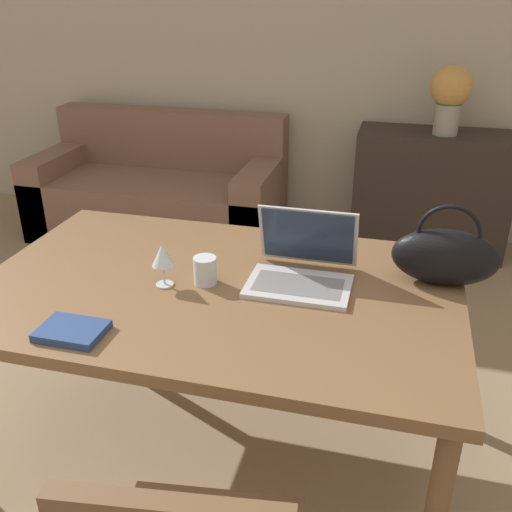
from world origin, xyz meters
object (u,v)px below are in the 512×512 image
Objects in this scene: couch at (160,193)px; laptop at (303,262)px; flower_vase at (450,94)px; wine_glass at (163,257)px; drinking_glass at (206,270)px; handbag at (445,256)px.

laptop is (1.35, -1.85, 0.51)m from couch.
flower_vase reaches higher than laptop.
couch is 2.28m from wine_glass.
flower_vase reaches higher than drinking_glass.
couch is 2.01m from flower_vase.
drinking_glass is 2.25m from flower_vase.
laptop is 2.28× the size of wine_glass.
drinking_glass is 0.23× the size of flower_vase.
flower_vase is (1.87, 0.12, 0.75)m from couch.
flower_vase reaches higher than wine_glass.
flower_vase is at bearing 75.22° from laptop.
wine_glass is at bearing -159.47° from laptop.
laptop is 3.63× the size of drinking_glass.
handbag is at bearing -44.55° from couch.
couch is at bearing 135.45° from handbag.
wine_glass reaches higher than drinking_glass.
flower_vase is (0.82, 2.08, 0.26)m from drinking_glass.
couch is at bearing 114.46° from wine_glass.
flower_vase is (0.95, 2.13, 0.20)m from wine_glass.
wine_glass is (-0.13, -0.05, 0.06)m from drinking_glass.
flower_vase reaches higher than handbag.
wine_glass is at bearing -164.51° from handbag.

